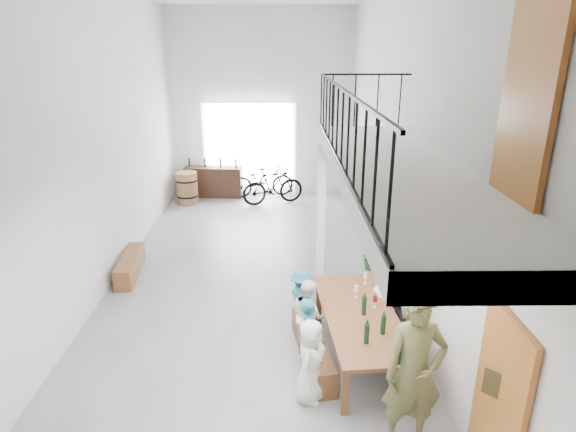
{
  "coord_description": "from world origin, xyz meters",
  "views": [
    {
      "loc": [
        0.59,
        -8.67,
        4.45
      ],
      "look_at": [
        0.7,
        -0.5,
        1.52
      ],
      "focal_mm": 30.0,
      "sensor_mm": 36.0,
      "label": 1
    }
  ],
  "objects_px": {
    "tasting_table": "(360,319)",
    "side_bench": "(130,266)",
    "bench_inner": "(313,349)",
    "serving_counter": "(214,182)",
    "host_standing": "(414,373)",
    "oak_barrel": "(187,188)",
    "bicycle_near": "(262,180)"
  },
  "relations": [
    {
      "from": "tasting_table",
      "to": "side_bench",
      "type": "relative_size",
      "value": 1.72
    },
    {
      "from": "tasting_table",
      "to": "bench_inner",
      "type": "height_order",
      "value": "tasting_table"
    },
    {
      "from": "serving_counter",
      "to": "host_standing",
      "type": "bearing_deg",
      "value": -66.79
    },
    {
      "from": "bench_inner",
      "to": "tasting_table",
      "type": "bearing_deg",
      "value": -8.88
    },
    {
      "from": "side_bench",
      "to": "bench_inner",
      "type": "bearing_deg",
      "value": -39.02
    },
    {
      "from": "oak_barrel",
      "to": "host_standing",
      "type": "distance_m",
      "value": 10.15
    },
    {
      "from": "tasting_table",
      "to": "oak_barrel",
      "type": "distance_m",
      "value": 8.56
    },
    {
      "from": "bicycle_near",
      "to": "host_standing",
      "type": "bearing_deg",
      "value": -179.28
    },
    {
      "from": "tasting_table",
      "to": "bench_inner",
      "type": "bearing_deg",
      "value": 176.21
    },
    {
      "from": "side_bench",
      "to": "oak_barrel",
      "type": "relative_size",
      "value": 1.6
    },
    {
      "from": "side_bench",
      "to": "bicycle_near",
      "type": "height_order",
      "value": "bicycle_near"
    },
    {
      "from": "bicycle_near",
      "to": "serving_counter",
      "type": "bearing_deg",
      "value": 76.82
    },
    {
      "from": "oak_barrel",
      "to": "host_standing",
      "type": "height_order",
      "value": "host_standing"
    },
    {
      "from": "host_standing",
      "to": "bicycle_near",
      "type": "xyz_separation_m",
      "value": [
        -2.08,
        9.82,
        -0.48
      ]
    },
    {
      "from": "bench_inner",
      "to": "serving_counter",
      "type": "distance_m",
      "value": 8.68
    },
    {
      "from": "side_bench",
      "to": "oak_barrel",
      "type": "bearing_deg",
      "value": 86.44
    },
    {
      "from": "oak_barrel",
      "to": "serving_counter",
      "type": "distance_m",
      "value": 0.97
    },
    {
      "from": "oak_barrel",
      "to": "host_standing",
      "type": "xyz_separation_m",
      "value": [
        4.27,
        -9.19,
        0.52
      ]
    },
    {
      "from": "tasting_table",
      "to": "bicycle_near",
      "type": "height_order",
      "value": "bicycle_near"
    },
    {
      "from": "host_standing",
      "to": "side_bench",
      "type": "bearing_deg",
      "value": 129.93
    },
    {
      "from": "bench_inner",
      "to": "oak_barrel",
      "type": "distance_m",
      "value": 8.28
    },
    {
      "from": "oak_barrel",
      "to": "bicycle_near",
      "type": "relative_size",
      "value": 0.48
    },
    {
      "from": "tasting_table",
      "to": "bench_inner",
      "type": "distance_m",
      "value": 0.84
    },
    {
      "from": "tasting_table",
      "to": "side_bench",
      "type": "bearing_deg",
      "value": 141.29
    },
    {
      "from": "host_standing",
      "to": "tasting_table",
      "type": "bearing_deg",
      "value": 96.62
    },
    {
      "from": "host_standing",
      "to": "bench_inner",
      "type": "bearing_deg",
      "value": 117.33
    },
    {
      "from": "host_standing",
      "to": "serving_counter",
      "type": "bearing_deg",
      "value": 104.05
    },
    {
      "from": "bench_inner",
      "to": "host_standing",
      "type": "relative_size",
      "value": 0.9
    },
    {
      "from": "oak_barrel",
      "to": "bicycle_near",
      "type": "distance_m",
      "value": 2.27
    },
    {
      "from": "bicycle_near",
      "to": "tasting_table",
      "type": "bearing_deg",
      "value": -179.38
    },
    {
      "from": "serving_counter",
      "to": "bench_inner",
      "type": "bearing_deg",
      "value": -69.64
    },
    {
      "from": "oak_barrel",
      "to": "bicycle_near",
      "type": "xyz_separation_m",
      "value": [
        2.19,
        0.63,
        0.04
      ]
    }
  ]
}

